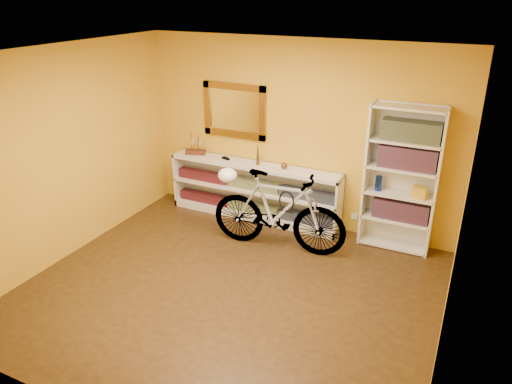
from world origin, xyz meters
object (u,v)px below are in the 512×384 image
at_px(console_unit, 254,191).
at_px(bookcase, 401,180).
at_px(bicycle, 278,211).
at_px(helmet, 228,175).

xyz_separation_m(console_unit, bookcase, (2.05, 0.03, 0.52)).
bearing_deg(console_unit, bookcase, 0.70).
xyz_separation_m(console_unit, bicycle, (0.68, -0.69, 0.11)).
bearing_deg(bicycle, bookcase, -68.00).
bearing_deg(bookcase, console_unit, -179.30).
xyz_separation_m(bookcase, bicycle, (-1.37, -0.72, -0.42)).
bearing_deg(bicycle, helmet, 90.00).
bearing_deg(helmet, bicycle, 5.72).
bearing_deg(helmet, console_unit, 89.19).
bearing_deg(console_unit, bicycle, -45.47).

